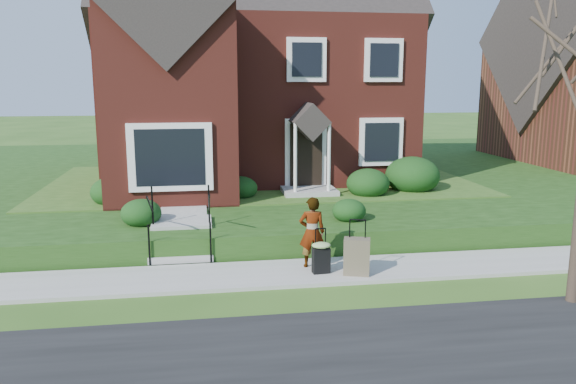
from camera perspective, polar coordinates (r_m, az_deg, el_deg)
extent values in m
plane|color=#2D5119|center=(11.83, 1.37, -8.35)|extent=(120.00, 120.00, 0.00)
cube|color=#9E9B93|center=(11.82, 1.37, -8.17)|extent=(60.00, 1.60, 0.08)
cube|color=#19390F|center=(22.97, 6.41, 1.90)|extent=(44.00, 20.00, 0.60)
cube|color=#9E9B93|center=(16.32, -10.44, -0.79)|extent=(1.20, 6.00, 0.06)
cube|color=maroon|center=(21.08, -3.45, 9.33)|extent=(10.00, 8.00, 5.40)
cube|color=maroon|center=(16.21, -11.82, 8.60)|extent=(3.60, 2.40, 5.40)
cube|color=white|center=(15.17, -11.84, 3.52)|extent=(2.20, 0.30, 1.80)
cube|color=black|center=(17.37, 1.83, 3.51)|extent=(1.00, 0.12, 2.10)
cube|color=black|center=(17.92, 9.43, 5.05)|extent=(1.40, 0.10, 1.50)
cube|color=#9E9B93|center=(12.57, -10.82, -6.62)|extent=(1.40, 0.30, 0.15)
cube|color=#9E9B93|center=(12.81, -10.80, -5.58)|extent=(1.40, 0.30, 0.15)
cube|color=#9E9B93|center=(13.06, -10.79, -4.58)|extent=(1.40, 0.30, 0.15)
cube|color=#9E9B93|center=(13.31, -10.77, -3.61)|extent=(1.40, 0.30, 0.15)
cube|color=#9E9B93|center=(13.84, -10.70, -3.04)|extent=(1.40, 0.80, 0.15)
cylinder|color=black|center=(12.36, -13.93, -5.24)|extent=(0.04, 0.04, 0.90)
cylinder|color=black|center=(13.38, -13.61, -1.34)|extent=(0.04, 0.04, 0.90)
cylinder|color=black|center=(12.31, -7.87, -5.09)|extent=(0.04, 0.04, 0.90)
cylinder|color=black|center=(13.33, -8.04, -1.18)|extent=(0.04, 0.04, 0.90)
ellipsoid|color=black|center=(16.42, -17.45, 0.33)|extent=(1.19, 1.19, 0.83)
ellipsoid|color=black|center=(16.56, -4.84, 0.64)|extent=(0.99, 0.99, 0.70)
ellipsoid|color=black|center=(16.97, 8.13, 1.17)|extent=(1.29, 1.29, 0.90)
ellipsoid|color=black|center=(17.98, 12.53, 2.04)|extent=(1.70, 1.70, 1.19)
ellipsoid|color=black|center=(13.84, -14.71, -1.80)|extent=(0.96, 0.96, 0.67)
ellipsoid|color=black|center=(13.88, 6.22, -1.65)|extent=(0.83, 0.83, 0.58)
imported|color=#999999|center=(11.85, 2.45, -4.09)|extent=(0.58, 0.41, 1.51)
cube|color=black|center=(11.61, 3.38, -6.96)|extent=(0.37, 0.22, 0.53)
cylinder|color=black|center=(11.42, 3.42, -3.81)|extent=(0.21, 0.05, 0.03)
cylinder|color=black|center=(11.45, 2.89, -4.79)|extent=(0.02, 0.02, 0.40)
cylinder|color=black|center=(11.50, 3.92, -4.74)|extent=(0.02, 0.02, 0.40)
cylinder|color=black|center=(11.66, 2.77, -8.09)|extent=(0.05, 0.06, 0.06)
cylinder|color=black|center=(11.71, 3.96, -8.02)|extent=(0.05, 0.06, 0.06)
ellipsoid|color=#96B869|center=(11.51, 3.40, -5.42)|extent=(0.41, 0.35, 0.12)
cube|color=brown|center=(11.55, 7.00, -6.53)|extent=(0.59, 0.44, 0.76)
cylinder|color=black|center=(11.35, 7.08, -2.93)|extent=(0.31, 0.12, 0.03)
cylinder|color=black|center=(11.35, 6.29, -3.86)|extent=(0.02, 0.02, 0.37)
cylinder|color=black|center=(11.43, 7.83, -3.79)|extent=(0.02, 0.02, 0.37)
cylinder|color=black|center=(11.61, 6.07, -8.22)|extent=(0.06, 0.07, 0.06)
cylinder|color=black|center=(11.71, 7.83, -8.10)|extent=(0.06, 0.07, 0.06)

